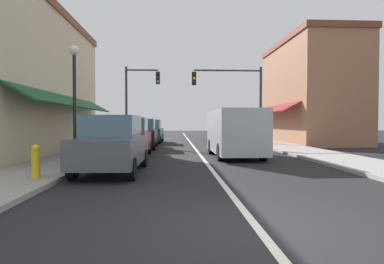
# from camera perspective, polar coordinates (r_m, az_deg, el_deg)

# --- Properties ---
(ground_plane) EXTENTS (80.00, 80.00, 0.00)m
(ground_plane) POSITION_cam_1_polar(r_m,az_deg,el_deg) (22.85, 0.07, -2.26)
(ground_plane) COLOR black
(sidewalk_left) EXTENTS (2.60, 56.00, 0.12)m
(sidewalk_left) POSITION_cam_1_polar(r_m,az_deg,el_deg) (23.22, -13.63, -2.10)
(sidewalk_left) COLOR gray
(sidewalk_left) RESTS_ON ground
(sidewalk_right) EXTENTS (2.60, 56.00, 0.12)m
(sidewalk_right) POSITION_cam_1_polar(r_m,az_deg,el_deg) (23.79, 13.43, -2.01)
(sidewalk_right) COLOR #A39E99
(sidewalk_right) RESTS_ON ground
(lane_center_stripe) EXTENTS (0.14, 52.00, 0.01)m
(lane_center_stripe) POSITION_cam_1_polar(r_m,az_deg,el_deg) (22.85, 0.07, -2.25)
(lane_center_stripe) COLOR silver
(lane_center_stripe) RESTS_ON ground
(storefront_left_block) EXTENTS (7.20, 14.20, 7.25)m
(storefront_left_block) POSITION_cam_1_polar(r_m,az_deg,el_deg) (18.92, -30.03, 7.71)
(storefront_left_block) COLOR beige
(storefront_left_block) RESTS_ON ground
(storefront_right_block) EXTENTS (5.78, 10.20, 7.73)m
(storefront_right_block) POSITION_cam_1_polar(r_m,az_deg,el_deg) (26.90, 19.54, 6.48)
(storefront_right_block) COLOR #9E6B4C
(storefront_right_block) RESTS_ON ground
(parked_car_nearest_left) EXTENTS (1.87, 4.14, 1.77)m
(parked_car_nearest_left) POSITION_cam_1_polar(r_m,az_deg,el_deg) (10.50, -13.46, -2.10)
(parked_car_nearest_left) COLOR #4C5156
(parked_car_nearest_left) RESTS_ON ground
(parked_car_second_left) EXTENTS (1.82, 4.12, 1.77)m
(parked_car_second_left) POSITION_cam_1_polar(r_m,az_deg,el_deg) (15.31, -10.66, -0.92)
(parked_car_second_left) COLOR maroon
(parked_car_second_left) RESTS_ON ground
(parked_car_third_left) EXTENTS (1.82, 4.12, 1.77)m
(parked_car_third_left) POSITION_cam_1_polar(r_m,az_deg,el_deg) (20.07, -8.63, -0.31)
(parked_car_third_left) COLOR black
(parked_car_third_left) RESTS_ON ground
(parked_car_far_left) EXTENTS (1.88, 4.15, 1.77)m
(parked_car_far_left) POSITION_cam_1_polar(r_m,az_deg,el_deg) (25.40, -7.12, 0.10)
(parked_car_far_left) COLOR #0F4C33
(parked_car_far_left) RESTS_ON ground
(van_in_lane) EXTENTS (2.04, 5.20, 2.12)m
(van_in_lane) POSITION_cam_1_polar(r_m,az_deg,el_deg) (15.13, 7.33, 0.08)
(van_in_lane) COLOR #B2B7BC
(van_in_lane) RESTS_ON ground
(traffic_signal_mast_arm) EXTENTS (4.93, 0.50, 5.42)m
(traffic_signal_mast_arm) POSITION_cam_1_polar(r_m,az_deg,el_deg) (23.43, 7.62, 6.90)
(traffic_signal_mast_arm) COLOR #333333
(traffic_signal_mast_arm) RESTS_ON ground
(traffic_signal_left_corner) EXTENTS (2.59, 0.50, 5.70)m
(traffic_signal_left_corner) POSITION_cam_1_polar(r_m,az_deg,el_deg) (25.06, -9.40, 6.56)
(traffic_signal_left_corner) COLOR #333333
(traffic_signal_left_corner) RESTS_ON ground
(street_lamp_left_near) EXTENTS (0.36, 0.36, 4.35)m
(street_lamp_left_near) POSITION_cam_1_polar(r_m,az_deg,el_deg) (12.88, -19.54, 7.85)
(street_lamp_left_near) COLOR black
(street_lamp_left_near) RESTS_ON ground
(fire_hydrant) EXTENTS (0.22, 0.22, 0.87)m
(fire_hydrant) POSITION_cam_1_polar(r_m,az_deg,el_deg) (9.51, -25.22, -4.58)
(fire_hydrant) COLOR gold
(fire_hydrant) RESTS_ON ground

